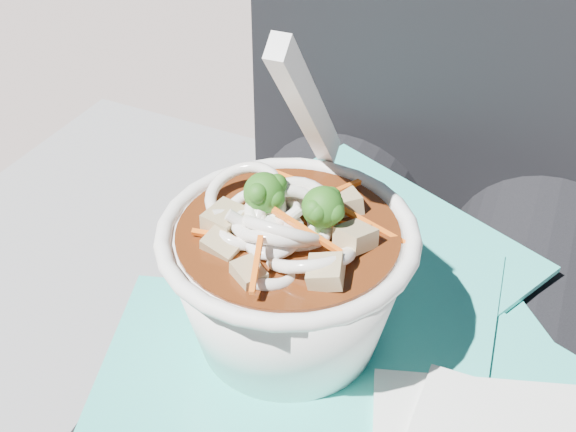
% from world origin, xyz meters
% --- Properties ---
extents(person_body, '(0.34, 0.94, 0.98)m').
position_xyz_m(person_body, '(0.00, 0.09, 0.54)').
color(person_body, black).
rests_on(person_body, ground).
extents(plastic_bag, '(0.30, 0.35, 0.01)m').
position_xyz_m(plastic_bag, '(-0.02, 0.01, 0.59)').
color(plastic_bag, '#2DBDAD').
rests_on(plastic_bag, lap).
extents(udon_bowl, '(0.15, 0.16, 0.19)m').
position_xyz_m(udon_bowl, '(-0.04, -0.01, 0.65)').
color(udon_bowl, white).
rests_on(udon_bowl, plastic_bag).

